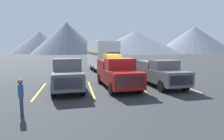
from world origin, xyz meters
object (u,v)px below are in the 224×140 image
Objects in this scene: pickup_truck_c at (160,72)px; person_a at (21,95)px; pickup_truck_b at (117,72)px; pickup_truck_a at (67,73)px; camper_trailer_a at (102,54)px.

person_a is (-8.77, -4.98, -0.13)m from pickup_truck_c.
pickup_truck_b is 1.05× the size of pickup_truck_c.
pickup_truck_a is 0.69× the size of camper_trailer_a.
camper_trailer_a reaches higher than pickup_truck_c.
camper_trailer_a is at bearing 88.56° from pickup_truck_b.
pickup_truck_b reaches higher than pickup_truck_a.
camper_trailer_a is (3.85, 9.89, 0.92)m from pickup_truck_a.
pickup_truck_c is 3.41× the size of person_a.
camper_trailer_a is 5.30× the size of person_a.
pickup_truck_a reaches higher than pickup_truck_c.
pickup_truck_c is at bearing -72.55° from camper_trailer_a.
pickup_truck_a is at bearing 70.69° from person_a.
pickup_truck_c is 0.64× the size of camper_trailer_a.
pickup_truck_c is 10.53m from camper_trailer_a.
pickup_truck_b is 7.37m from person_a.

